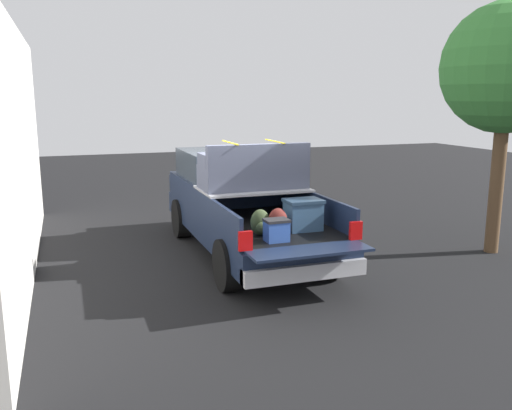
% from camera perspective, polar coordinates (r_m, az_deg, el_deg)
% --- Properties ---
extents(ground_plane, '(40.00, 40.00, 0.00)m').
position_cam_1_polar(ground_plane, '(10.48, -1.11, -5.29)').
color(ground_plane, black).
extents(pickup_truck, '(6.05, 2.06, 2.23)m').
position_cam_1_polar(pickup_truck, '(10.59, -1.77, 0.34)').
color(pickup_truck, '#162138').
rests_on(pickup_truck, ground_plane).
extents(building_facade, '(9.61, 0.36, 4.17)m').
position_cam_1_polar(building_facade, '(9.91, -24.31, 5.03)').
color(building_facade, silver).
rests_on(building_facade, ground_plane).
extents(tree_background, '(2.44, 2.44, 4.76)m').
position_cam_1_polar(tree_background, '(11.26, 25.12, 12.94)').
color(tree_background, brown).
rests_on(tree_background, ground_plane).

